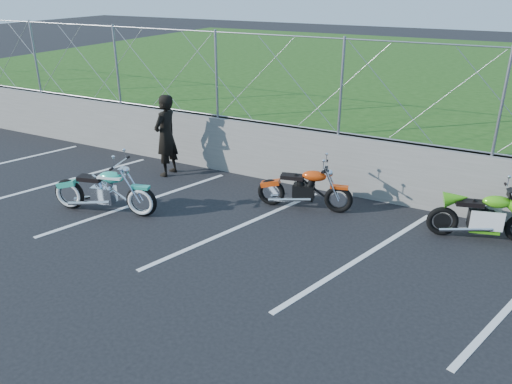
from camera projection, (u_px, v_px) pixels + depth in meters
The scene contains 9 objects.
ground at pixel (212, 250), 8.67m from camera, with size 90.00×90.00×0.00m, color black.
retaining_wall at pixel (294, 156), 11.26m from camera, with size 30.00×0.22×1.30m, color slate.
grass_field at pixel (398, 82), 19.39m from camera, with size 30.00×20.00×1.30m, color #1E4512.
chain_link_fence at pixel (296, 83), 10.61m from camera, with size 28.00×0.03×2.00m.
parking_lines at pixel (298, 241), 8.97m from camera, with size 18.29×4.31×0.01m.
cruiser_turquoise at pixel (106, 192), 9.88m from camera, with size 2.18×0.77×1.10m.
naked_orange at pixel (306, 190), 10.06m from camera, with size 1.93×0.67×0.97m.
sportbike_green at pixel (484, 218), 8.87m from camera, with size 1.85×0.72×0.98m.
person_standing at pixel (166, 136), 11.64m from camera, with size 0.70×0.46×1.93m, color black.
Camera 1 is at (4.20, -6.34, 4.34)m, focal length 35.00 mm.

